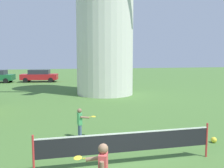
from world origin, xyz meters
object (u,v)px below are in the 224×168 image
(tennis_net, at_px, (127,142))
(parked_car_red, at_px, (39,76))
(player_far, at_px, (80,121))
(stray_ball, at_px, (214,140))

(tennis_net, xyz_separation_m, parked_car_red, (-4.16, 25.26, 0.13))
(tennis_net, relative_size, player_far, 4.52)
(tennis_net, distance_m, parked_car_red, 25.60)
(tennis_net, bearing_deg, player_far, 112.20)
(tennis_net, bearing_deg, parked_car_red, 99.36)
(parked_car_red, bearing_deg, stray_ball, -72.04)
(tennis_net, bearing_deg, stray_ball, 16.16)
(player_far, bearing_deg, parked_car_red, 97.71)
(player_far, distance_m, parked_car_red, 22.74)
(stray_ball, relative_size, parked_car_red, 0.05)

